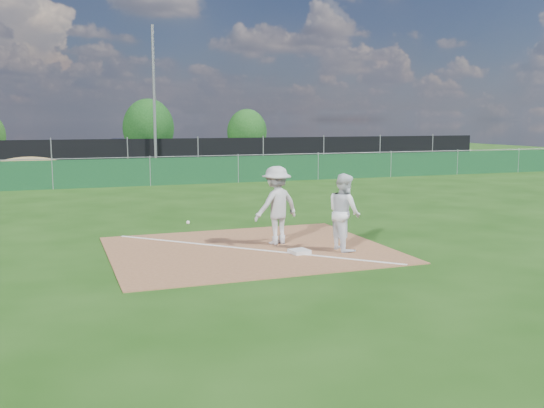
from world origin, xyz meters
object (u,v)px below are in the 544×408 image
at_px(first_base, 299,251).
at_px(play_at_first, 276,205).
at_px(car_right, 191,153).
at_px(car_left, 34,156).
at_px(tree_right, 247,132).
at_px(tree_mid, 148,128).
at_px(runner, 344,212).
at_px(light_pole, 154,99).
at_px(car_mid, 129,152).

height_order(first_base, play_at_first, play_at_first).
bearing_deg(car_right, first_base, 153.75).
distance_m(car_left, car_right, 9.28).
distance_m(car_right, tree_right, 10.12).
xyz_separation_m(first_base, car_right, (3.44, 26.28, 0.68)).
height_order(first_base, tree_mid, tree_mid).
relative_size(runner, car_right, 0.34).
height_order(light_pole, play_at_first, light_pole).
height_order(car_mid, tree_right, tree_right).
bearing_deg(play_at_first, tree_mid, 86.50).
distance_m(light_pole, car_mid, 6.14).
bearing_deg(car_left, car_mid, -87.57).
height_order(car_right, tree_right, tree_right).
xyz_separation_m(play_at_first, car_left, (-5.73, 25.21, -0.14)).
relative_size(first_base, tree_right, 0.10).
bearing_deg(tree_mid, first_base, -93.20).
xyz_separation_m(light_pole, tree_mid, (1.23, 10.56, -1.74)).
bearing_deg(light_pole, tree_right, 52.01).
bearing_deg(light_pole, first_base, -91.57).
height_order(light_pole, car_right, light_pole).
distance_m(play_at_first, car_right, 25.40).
bearing_deg(car_right, light_pole, 124.60).
distance_m(play_at_first, tree_mid, 31.99).
relative_size(light_pole, play_at_first, 2.90).
bearing_deg(car_mid, runner, 162.43).
relative_size(first_base, car_mid, 0.08).
xyz_separation_m(runner, car_mid, (-1.29, 27.63, -0.01)).
distance_m(light_pole, tree_right, 14.93).
bearing_deg(runner, car_mid, 1.16).
bearing_deg(car_right, car_left, 70.88).
height_order(runner, car_right, runner).
distance_m(first_base, car_mid, 27.68).
relative_size(play_at_first, car_right, 0.55).
distance_m(first_base, tree_right, 35.53).
distance_m(car_mid, tree_mid, 5.92).
distance_m(first_base, tree_mid, 33.16).
xyz_separation_m(car_mid, tree_mid, (2.06, 5.36, 1.42)).
bearing_deg(car_left, play_at_first, -178.12).
xyz_separation_m(car_mid, car_right, (3.65, -1.39, -0.10)).
distance_m(play_at_first, runner, 1.60).
bearing_deg(tree_mid, runner, -91.34).
relative_size(play_at_first, tree_right, 0.75).
bearing_deg(runner, first_base, 90.84).
xyz_separation_m(first_base, play_at_first, (-0.10, 1.13, 0.85)).
bearing_deg(light_pole, car_left, 149.12).
xyz_separation_m(runner, tree_mid, (0.77, 32.99, 1.41)).
relative_size(first_base, tree_mid, 0.09).
bearing_deg(runner, play_at_first, 45.88).
bearing_deg(car_mid, car_left, 83.12).
height_order(first_base, car_mid, car_mid).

